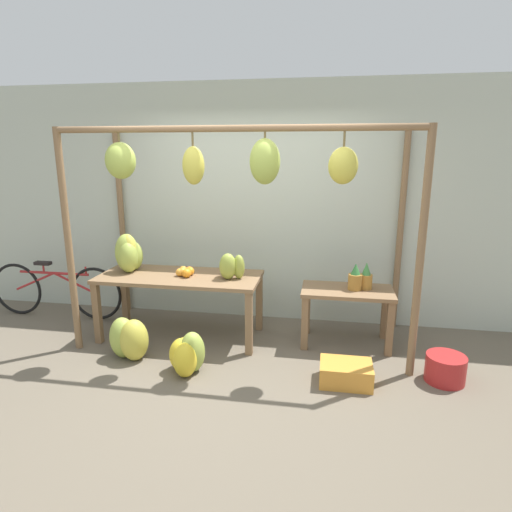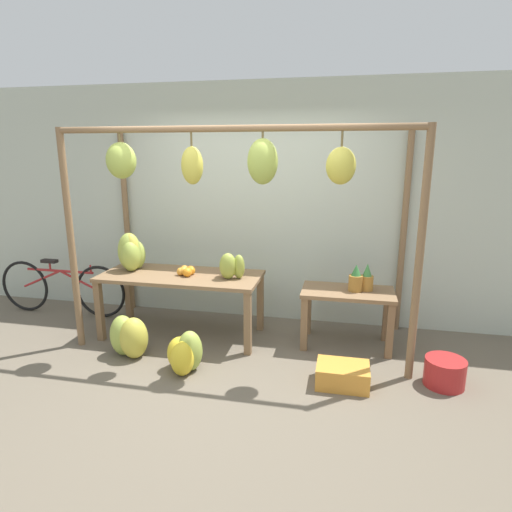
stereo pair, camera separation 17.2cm
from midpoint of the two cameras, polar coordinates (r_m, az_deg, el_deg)
ground_plane at (r=4.06m, az=-3.44°, el=-16.11°), size 20.00×20.00×0.00m
shop_wall_back at (r=5.13m, az=1.15°, el=6.85°), size 8.00×0.08×2.80m
stall_awning at (r=4.09m, az=-2.11°, el=9.17°), size 3.42×1.30×2.25m
display_table_main at (r=4.77m, az=-8.94°, el=-3.49°), size 1.75×0.74×0.71m
display_table_side at (r=4.62m, az=13.13°, el=-6.03°), size 0.95×0.52×0.61m
banana_pile_on_table at (r=4.98m, az=-15.32°, el=0.35°), size 0.32×0.38×0.43m
orange_pile at (r=4.70m, az=-8.21°, el=-2.00°), size 0.19×0.23×0.10m
pineapple_cluster at (r=4.57m, az=14.85°, el=-3.05°), size 0.25×0.19×0.29m
banana_pile_ground_left at (r=4.52m, az=-15.58°, el=-10.33°), size 0.50×0.39×0.43m
banana_pile_ground_right at (r=4.17m, az=-8.26°, el=-12.71°), size 0.40×0.46×0.40m
fruit_crate_white at (r=4.02m, az=12.72°, el=-15.23°), size 0.46×0.33×0.19m
blue_bucket at (r=4.28m, az=24.95°, el=-13.89°), size 0.35×0.35×0.25m
parked_bicycle at (r=5.90m, az=-23.73°, el=-3.88°), size 1.74×0.08×0.71m
papaya_pile at (r=4.52m, az=-2.38°, el=-1.40°), size 0.31×0.28×0.28m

